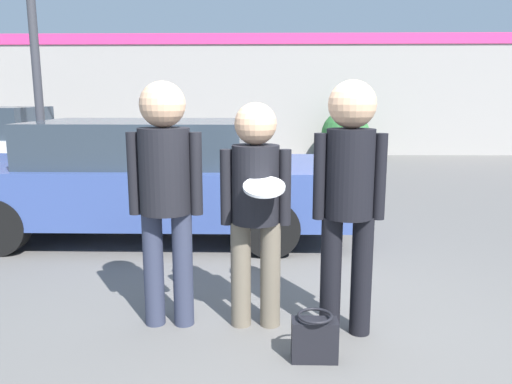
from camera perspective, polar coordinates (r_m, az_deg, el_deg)
name	(u,v)px	position (r m, az deg, el deg)	size (l,w,h in m)	color
ground_plane	(299,329)	(3.87, 4.96, -15.30)	(56.00, 56.00, 0.00)	#5B5956
storefront_building	(276,94)	(14.78, 2.28, 11.10)	(24.00, 0.22, 3.46)	gray
person_left	(165,181)	(3.66, -10.34, 1.19)	(0.54, 0.37, 1.81)	#2D3347
person_middle_with_frisbee	(256,197)	(3.60, -0.04, -0.60)	(0.51, 0.56, 1.66)	#665B4C
person_right	(349,186)	(3.51, 10.62, 0.70)	(0.50, 0.33, 1.81)	black
parked_car_near	(149,177)	(6.29, -12.14, 1.63)	(4.76, 1.92, 1.41)	#334784
shrub	(345,134)	(14.13, 10.17, 6.51)	(1.33, 1.33, 1.33)	#2D6B33
handbag	(315,338)	(3.41, 6.71, -16.25)	(0.30, 0.23, 0.32)	black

